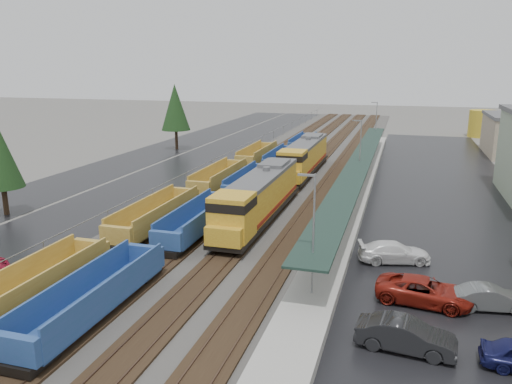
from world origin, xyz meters
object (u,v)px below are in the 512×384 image
at_px(locomotive_trail, 304,157).
at_px(parked_car_east_c, 394,252).
at_px(parked_car_east_e, 491,298).
at_px(locomotive_lead, 258,198).
at_px(parked_car_east_b, 424,291).
at_px(well_string_blue, 198,222).
at_px(storage_tank, 482,124).
at_px(parked_car_east_a, 406,336).
at_px(well_string_yellow, 105,247).

bearing_deg(locomotive_trail, parked_car_east_c, -65.94).
xyz_separation_m(parked_car_east_c, parked_car_east_e, (5.62, -5.96, -0.03)).
xyz_separation_m(locomotive_lead, parked_car_east_b, (13.95, -12.25, -1.65)).
bearing_deg(parked_car_east_c, well_string_blue, 69.30).
distance_m(storage_tank, parked_car_east_a, 86.24).
bearing_deg(well_string_yellow, locomotive_trail, 76.42).
height_order(well_string_yellow, parked_car_east_a, well_string_yellow).
bearing_deg(storage_tank, parked_car_east_a, -99.47).
height_order(storage_tank, parked_car_east_a, storage_tank).
distance_m(well_string_yellow, well_string_blue, 8.70).
bearing_deg(parked_car_east_b, locomotive_lead, 56.00).
xyz_separation_m(well_string_blue, storage_tank, (31.11, 71.54, 1.52)).
distance_m(locomotive_lead, parked_car_east_e, 21.42).
bearing_deg(locomotive_trail, parked_car_east_b, -67.23).
height_order(well_string_yellow, parked_car_east_c, well_string_yellow).
bearing_deg(parked_car_east_a, parked_car_east_c, 10.14).
relative_size(well_string_yellow, parked_car_east_a, 18.61).
relative_size(well_string_yellow, parked_car_east_c, 17.74).
xyz_separation_m(well_string_yellow, parked_car_east_b, (21.95, -0.14, -0.39)).
relative_size(locomotive_lead, parked_car_east_c, 3.91).
height_order(storage_tank, parked_car_east_e, storage_tank).
xyz_separation_m(locomotive_trail, parked_car_east_a, (12.92, -38.89, -1.62)).
distance_m(parked_car_east_a, parked_car_east_b, 5.74).
bearing_deg(parked_car_east_b, locomotive_trail, 30.04).
relative_size(parked_car_east_b, parked_car_east_e, 1.30).
relative_size(storage_tank, parked_car_east_e, 1.23).
distance_m(locomotive_trail, well_string_blue, 25.73).
distance_m(well_string_blue, parked_car_east_c, 16.15).
bearing_deg(locomotive_lead, storage_tank, 68.02).
xyz_separation_m(locomotive_lead, locomotive_trail, (0.00, 21.00, 0.00)).
xyz_separation_m(locomotive_trail, parked_car_east_b, (13.95, -33.25, -1.65)).
bearing_deg(parked_car_east_e, parked_car_east_b, 84.68).
bearing_deg(parked_car_east_a, well_string_yellow, 80.54).
xyz_separation_m(parked_car_east_b, parked_car_east_c, (-1.89, 6.23, -0.03)).
relative_size(locomotive_trail, parked_car_east_b, 3.58).
distance_m(locomotive_lead, parked_car_east_b, 18.64).
relative_size(locomotive_lead, well_string_yellow, 0.22).
bearing_deg(parked_car_east_a, locomotive_trail, 24.37).
height_order(parked_car_east_c, parked_car_east_e, parked_car_east_c).
height_order(locomotive_trail, well_string_yellow, locomotive_trail).
relative_size(parked_car_east_b, parked_car_east_c, 1.09).
bearing_deg(parked_car_east_c, parked_car_east_e, -151.58).
height_order(locomotive_trail, well_string_blue, locomotive_trail).
height_order(parked_car_east_b, parked_car_east_e, parked_car_east_b).
bearing_deg(parked_car_east_c, parked_car_east_a, 169.25).
bearing_deg(parked_car_east_c, well_string_yellow, 91.99).
distance_m(locomotive_lead, locomotive_trail, 21.00).
bearing_deg(well_string_blue, parked_car_east_a, -38.59).
bearing_deg(parked_car_east_e, parked_car_east_a, 131.66).
height_order(well_string_yellow, parked_car_east_e, well_string_yellow).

